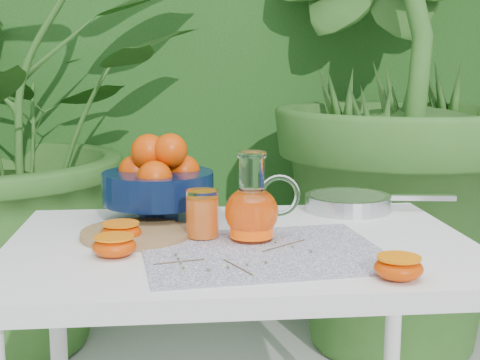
{
  "coord_description": "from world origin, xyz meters",
  "views": [
    {
      "loc": [
        -0.08,
        -1.48,
        1.13
      ],
      "look_at": [
        0.06,
        -0.07,
        0.88
      ],
      "focal_mm": 50.0,
      "sensor_mm": 36.0,
      "label": 1
    }
  ],
  "objects": [
    {
      "name": "orange_halves",
      "position": [
        -0.03,
        -0.21,
        0.77
      ],
      "size": [
        0.62,
        0.41,
        0.04
      ],
      "color": "#D74E02",
      "rests_on": "white_table"
    },
    {
      "name": "hedge_backdrop",
      "position": [
        0.06,
        2.06,
        1.19
      ],
      "size": [
        8.0,
        1.65,
        2.5
      ],
      "color": "#214915",
      "rests_on": "ground"
    },
    {
      "name": "juice_tumbler",
      "position": [
        -0.02,
        -0.07,
        0.8
      ],
      "size": [
        0.08,
        0.08,
        0.1
      ],
      "color": "white",
      "rests_on": "white_table"
    },
    {
      "name": "cutting_board",
      "position": [
        -0.16,
        -0.04,
        0.76
      ],
      "size": [
        0.28,
        0.28,
        0.02
      ],
      "primitive_type": "cylinder",
      "rotation": [
        0.0,
        0.0,
        -0.16
      ],
      "color": "olive",
      "rests_on": "white_table"
    },
    {
      "name": "fruit_bowl",
      "position": [
        -0.12,
        0.13,
        0.85
      ],
      "size": [
        0.29,
        0.29,
        0.21
      ],
      "color": "black",
      "rests_on": "white_table"
    },
    {
      "name": "juice_pitcher",
      "position": [
        0.09,
        -0.1,
        0.82
      ],
      "size": [
        0.17,
        0.12,
        0.19
      ],
      "color": "white",
      "rests_on": "white_table"
    },
    {
      "name": "saute_pan",
      "position": [
        0.37,
        0.18,
        0.77
      ],
      "size": [
        0.4,
        0.25,
        0.04
      ],
      "color": "silver",
      "rests_on": "white_table"
    },
    {
      "name": "placemat",
      "position": [
        0.1,
        -0.19,
        0.75
      ],
      "size": [
        0.52,
        0.42,
        0.0
      ],
      "primitive_type": "cube",
      "rotation": [
        0.0,
        0.0,
        0.11
      ],
      "color": "#0C1243",
      "rests_on": "white_table"
    },
    {
      "name": "thyme_sprigs",
      "position": [
        0.04,
        -0.23,
        0.76
      ],
      "size": [
        0.32,
        0.25,
        0.01
      ],
      "color": "brown",
      "rests_on": "white_table"
    },
    {
      "name": "potted_plant_right",
      "position": [
        0.74,
        1.13,
        1.1
      ],
      "size": [
        2.81,
        2.81,
        2.19
      ],
      "primitive_type": "imported",
      "rotation": [
        0.0,
        0.0,
        1.92
      ],
      "color": "#336321",
      "rests_on": "ground"
    },
    {
      "name": "white_table",
      "position": [
        0.06,
        -0.09,
        0.67
      ],
      "size": [
        1.0,
        0.7,
        0.75
      ],
      "color": "white",
      "rests_on": "ground"
    }
  ]
}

